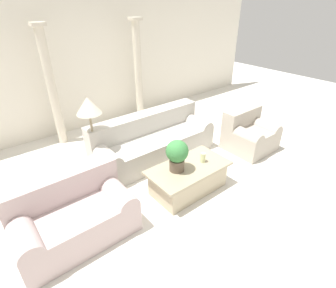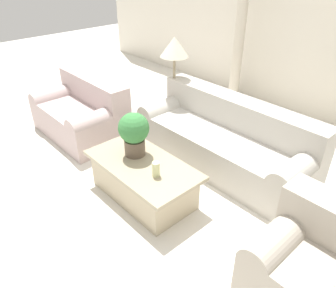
% 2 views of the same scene
% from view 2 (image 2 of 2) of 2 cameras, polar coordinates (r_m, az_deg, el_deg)
% --- Properties ---
extents(ground_plane, '(16.00, 16.00, 0.00)m').
position_cam_2_polar(ground_plane, '(3.84, -0.15, -6.51)').
color(ground_plane, silver).
extents(wall_back, '(10.00, 0.06, 3.20)m').
position_cam_2_polar(wall_back, '(5.46, 24.51, 20.75)').
color(wall_back, silver).
rests_on(wall_back, ground_plane).
extents(sofa_long, '(2.27, 0.84, 0.80)m').
position_cam_2_polar(sofa_long, '(4.05, 9.84, 0.71)').
color(sofa_long, '#B7B2A8').
rests_on(sofa_long, ground_plane).
extents(loveseat, '(1.39, 0.84, 0.80)m').
position_cam_2_polar(loveseat, '(4.82, -14.75, 5.35)').
color(loveseat, '#BCA5A3').
rests_on(loveseat, ground_plane).
extents(coffee_table, '(1.25, 0.67, 0.43)m').
position_cam_2_polar(coffee_table, '(3.52, -4.35, -6.17)').
color(coffee_table, tan).
rests_on(coffee_table, ground_plane).
extents(potted_plant, '(0.33, 0.33, 0.48)m').
position_cam_2_polar(potted_plant, '(3.41, -5.95, 2.11)').
color(potted_plant, brown).
rests_on(potted_plant, coffee_table).
extents(pillar_candle, '(0.08, 0.08, 0.15)m').
position_cam_2_polar(pillar_candle, '(3.17, -2.12, -4.41)').
color(pillar_candle, beige).
rests_on(pillar_candle, coffee_table).
extents(floor_lamp, '(0.38, 0.38, 1.36)m').
position_cam_2_polar(floor_lamp, '(4.48, 1.12, 15.64)').
color(floor_lamp, gray).
rests_on(floor_lamp, ground_plane).
extents(column_left, '(0.24, 0.24, 2.27)m').
position_cam_2_polar(column_left, '(5.62, 12.37, 18.32)').
color(column_left, beige).
rests_on(column_left, ground_plane).
extents(armchair, '(0.87, 0.79, 0.77)m').
position_cam_2_polar(armchair, '(2.80, 24.73, -18.73)').
color(armchair, '#ADA393').
rests_on(armchair, ground_plane).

